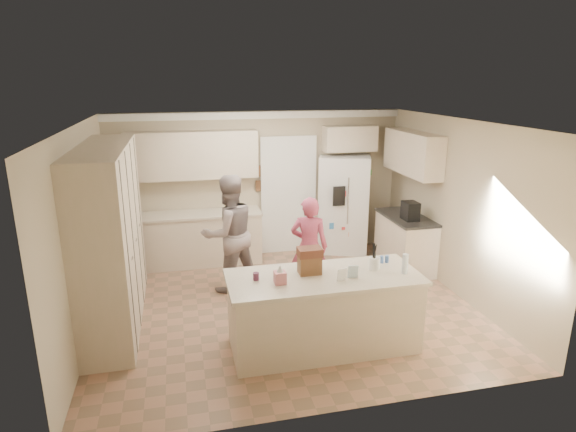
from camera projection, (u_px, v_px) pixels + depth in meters
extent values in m
cube|color=#956B51|center=(287.00, 307.00, 6.89)|extent=(5.20, 4.60, 0.02)
cube|color=white|center=(287.00, 122.00, 6.16)|extent=(5.20, 4.60, 0.02)
cube|color=#BAAB8C|center=(258.00, 184.00, 8.68)|extent=(5.20, 0.02, 2.60)
cube|color=#BAAB8C|center=(343.00, 291.00, 4.36)|extent=(5.20, 0.02, 2.60)
cube|color=#BAAB8C|center=(82.00, 233.00, 5.96)|extent=(0.02, 4.60, 2.60)
cube|color=#BAAB8C|center=(459.00, 209.00, 7.09)|extent=(0.02, 4.60, 2.60)
cube|color=white|center=(257.00, 115.00, 8.30)|extent=(5.20, 0.08, 0.12)
cube|color=beige|center=(111.00, 236.00, 6.25)|extent=(0.60, 2.60, 2.35)
cube|color=beige|center=(197.00, 239.00, 8.38)|extent=(2.20, 0.60, 0.88)
cube|color=beige|center=(196.00, 214.00, 8.25)|extent=(2.24, 0.63, 0.04)
cube|color=beige|center=(192.00, 155.00, 8.10)|extent=(2.20, 0.35, 0.80)
cube|color=black|center=(288.00, 196.00, 8.84)|extent=(0.90, 0.06, 2.10)
cube|color=white|center=(289.00, 197.00, 8.81)|extent=(1.02, 0.03, 2.22)
cube|color=brown|center=(259.00, 171.00, 8.58)|extent=(0.15, 0.02, 0.20)
cube|color=brown|center=(260.00, 186.00, 8.66)|extent=(0.15, 0.02, 0.20)
cube|color=white|center=(344.00, 204.00, 8.91)|extent=(1.09, 0.97, 1.80)
cube|color=gray|center=(350.00, 209.00, 8.58)|extent=(0.02, 0.02, 1.78)
cube|color=black|center=(339.00, 196.00, 8.46)|extent=(0.22, 0.03, 0.35)
cylinder|color=silver|center=(348.00, 201.00, 8.52)|extent=(0.02, 0.02, 0.85)
cylinder|color=silver|center=(353.00, 201.00, 8.54)|extent=(0.02, 0.02, 0.85)
cube|color=beige|center=(350.00, 139.00, 8.65)|extent=(0.95, 0.35, 0.45)
cube|color=beige|center=(405.00, 243.00, 8.19)|extent=(0.60, 1.20, 0.88)
cube|color=#2D2B28|center=(406.00, 217.00, 8.06)|extent=(0.63, 1.24, 0.04)
cube|color=beige|center=(413.00, 153.00, 7.99)|extent=(0.35, 1.50, 0.70)
cube|color=black|center=(410.00, 211.00, 7.82)|extent=(0.22, 0.28, 0.30)
cube|color=beige|center=(323.00, 313.00, 5.78)|extent=(2.20, 0.90, 0.88)
cube|color=beige|center=(324.00, 277.00, 5.65)|extent=(2.28, 0.96, 0.05)
cylinder|color=white|center=(374.00, 263.00, 5.81)|extent=(0.13, 0.13, 0.15)
cube|color=#CF747C|center=(280.00, 278.00, 5.41)|extent=(0.13, 0.13, 0.14)
cone|color=white|center=(280.00, 268.00, 5.38)|extent=(0.08, 0.08, 0.08)
cube|color=brown|center=(310.00, 265.00, 5.67)|extent=(0.26, 0.18, 0.22)
cube|color=#592D1E|center=(310.00, 252.00, 5.63)|extent=(0.28, 0.20, 0.10)
cylinder|color=#59263F|center=(256.00, 276.00, 5.50)|extent=(0.07, 0.07, 0.09)
cube|color=white|center=(342.00, 275.00, 5.46)|extent=(0.12, 0.06, 0.16)
cube|color=silver|center=(353.00, 272.00, 5.54)|extent=(0.12, 0.05, 0.16)
cylinder|color=silver|center=(405.00, 264.00, 5.67)|extent=(0.07, 0.07, 0.24)
cylinder|color=#476BB0|center=(382.00, 260.00, 6.01)|extent=(0.05, 0.05, 0.09)
cylinder|color=#476BB0|center=(387.00, 259.00, 6.03)|extent=(0.05, 0.05, 0.09)
imported|color=gray|center=(229.00, 234.00, 7.23)|extent=(1.06, 0.94, 1.80)
imported|color=#BD485B|center=(309.00, 247.00, 7.09)|extent=(0.64, 0.53, 1.51)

